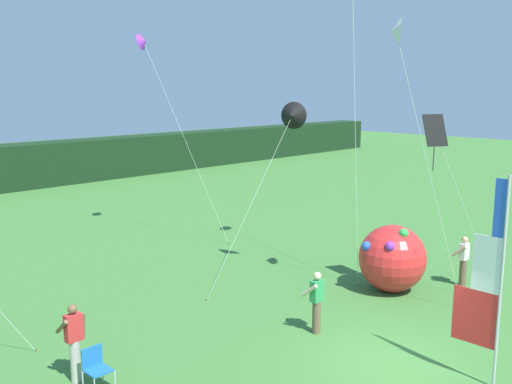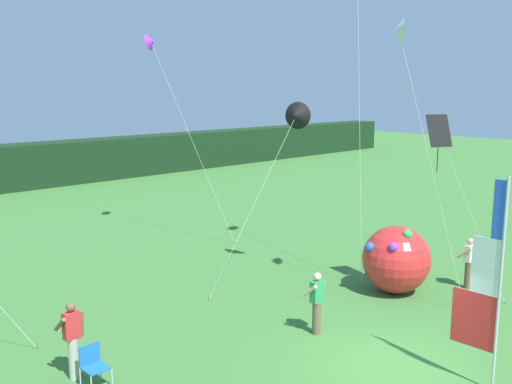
# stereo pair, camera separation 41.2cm
# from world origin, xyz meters

# --- Properties ---
(ground_plane) EXTENTS (120.00, 120.00, 0.00)m
(ground_plane) POSITION_xyz_m (0.00, 0.00, 0.00)
(ground_plane) COLOR #3D7533
(banner_flag) EXTENTS (0.06, 1.03, 4.57)m
(banner_flag) POSITION_xyz_m (0.60, -1.68, 2.19)
(banner_flag) COLOR #B7B7BC
(banner_flag) RESTS_ON ground
(person_near_banner) EXTENTS (0.55, 0.48, 1.76)m
(person_near_banner) POSITION_xyz_m (-5.50, 4.59, 0.94)
(person_near_banner) COLOR #B7B2A3
(person_near_banner) RESTS_ON ground
(person_mid_field) EXTENTS (0.55, 0.48, 1.65)m
(person_mid_field) POSITION_xyz_m (0.10, 2.43, 0.88)
(person_mid_field) COLOR brown
(person_mid_field) RESTS_ON ground
(person_far_left) EXTENTS (0.55, 0.48, 1.63)m
(person_far_left) POSITION_xyz_m (6.22, 1.32, 0.87)
(person_far_left) COLOR brown
(person_far_left) RESTS_ON ground
(inflatable_balloon) EXTENTS (2.09, 2.09, 2.12)m
(inflatable_balloon) POSITION_xyz_m (4.23, 2.72, 1.05)
(inflatable_balloon) COLOR red
(inflatable_balloon) RESTS_ON ground
(folding_chair) EXTENTS (0.51, 0.51, 0.89)m
(folding_chair) POSITION_xyz_m (-5.33, 4.03, 0.51)
(folding_chair) COLOR #BCBCC1
(folding_chair) RESTS_ON ground
(kite_white_delta_2) EXTENTS (1.60, 2.13, 8.14)m
(kite_white_delta_2) POSITION_xyz_m (3.08, 2.22, 7.74)
(kite_white_delta_2) COLOR brown
(kite_white_delta_2) RESTS_ON ground
(kite_purple_delta_3) EXTENTS (2.04, 3.53, 8.45)m
(kite_purple_delta_3) POSITION_xyz_m (2.77, 13.51, 8.04)
(kite_purple_delta_3) COLOR brown
(kite_purple_delta_3) RESTS_ON ground
(kite_black_diamond_4) EXTENTS (1.76, 2.04, 5.53)m
(kite_black_diamond_4) POSITION_xyz_m (4.40, 1.54, 4.89)
(kite_black_diamond_4) COLOR brown
(kite_black_diamond_4) RESTS_ON ground
(kite_black_delta_6) EXTENTS (3.65, 0.93, 5.84)m
(kite_black_delta_6) POSITION_xyz_m (2.93, 5.77, 5.39)
(kite_black_delta_6) COLOR brown
(kite_black_delta_6) RESTS_ON ground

